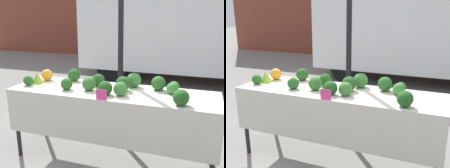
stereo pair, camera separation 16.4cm
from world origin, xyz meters
TOP-DOWN VIEW (x-y plane):
  - ground_plane at (0.00, 0.00)m, footprint 40.00×40.00m
  - tent_pole at (-0.06, 0.51)m, footprint 0.07×0.07m
  - parked_truck at (0.45, 4.12)m, footprint 5.28×1.81m
  - market_table at (0.00, -0.07)m, footprint 2.40×0.71m
  - orange_cauliflower at (-0.96, 0.15)m, footprint 0.15×0.15m
  - romanesco_head at (-1.01, 0.00)m, footprint 0.17×0.17m
  - broccoli_head_0 at (0.79, -0.24)m, footprint 0.16×0.16m
  - broccoli_head_1 at (0.67, 0.10)m, footprint 0.13×0.13m
  - broccoli_head_2 at (-0.26, -0.07)m, footprint 0.16×0.16m
  - broccoli_head_3 at (-0.61, 0.24)m, footprint 0.16×0.16m
  - broccoli_head_4 at (-0.51, -0.14)m, footprint 0.14×0.14m
  - broccoli_head_5 at (0.12, 0.05)m, footprint 0.17×0.17m
  - broccoli_head_6 at (0.50, 0.19)m, footprint 0.17×0.17m
  - broccoli_head_7 at (0.20, 0.23)m, footprint 0.17×0.17m
  - broccoli_head_8 at (-1.05, -0.12)m, footprint 0.12×0.12m
  - broccoli_head_9 at (-0.02, -0.17)m, footprint 0.16×0.16m
  - broccoli_head_10 at (0.14, -0.14)m, footprint 0.15×0.15m
  - broccoli_head_11 at (-0.22, 0.12)m, footprint 0.15×0.15m
  - broccoli_head_12 at (0.68, 0.22)m, footprint 0.11×0.11m
  - price_sign at (0.00, -0.34)m, footprint 0.12×0.01m

SIDE VIEW (x-z plane):
  - ground_plane at x=0.00m, z-range 0.00..0.00m
  - market_table at x=0.00m, z-range 0.33..1.23m
  - price_sign at x=0.00m, z-range 0.90..1.01m
  - broccoli_head_12 at x=0.68m, z-range 0.90..1.01m
  - broccoli_head_8 at x=-1.05m, z-range 0.90..1.02m
  - romanesco_head at x=-1.01m, z-range 0.90..1.03m
  - broccoli_head_1 at x=0.67m, z-range 0.90..1.03m
  - broccoli_head_4 at x=-0.51m, z-range 0.90..1.03m
  - orange_cauliflower at x=-0.96m, z-range 0.90..1.05m
  - broccoli_head_10 at x=0.14m, z-range 0.90..1.05m
  - broccoli_head_11 at x=-0.22m, z-range 0.90..1.05m
  - broccoli_head_9 at x=-0.02m, z-range 0.90..1.05m
  - broccoli_head_2 at x=-0.26m, z-range 0.90..1.05m
  - broccoli_head_0 at x=0.79m, z-range 0.90..1.06m
  - broccoli_head_3 at x=-0.61m, z-range 0.90..1.06m
  - broccoli_head_6 at x=0.50m, z-range 0.90..1.06m
  - broccoli_head_5 at x=0.12m, z-range 0.90..1.06m
  - broccoli_head_7 at x=0.20m, z-range 0.90..1.07m
  - tent_pole at x=-0.06m, z-range 0.00..2.40m
  - parked_truck at x=0.45m, z-range 0.09..2.55m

